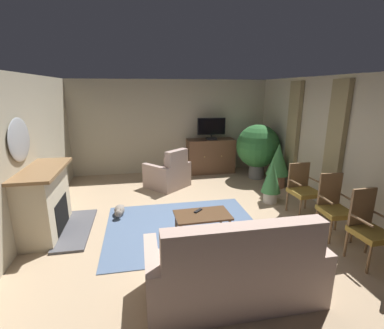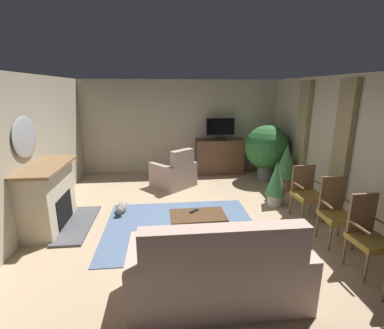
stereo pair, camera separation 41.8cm
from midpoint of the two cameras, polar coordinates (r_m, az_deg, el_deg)
ground_plane at (r=5.30m, az=2.54°, el=-11.63°), size 6.14×7.21×0.04m
wall_back at (r=8.13m, az=-0.82°, el=7.68°), size 6.14×0.10×2.62m
wall_left at (r=5.24m, az=-29.46°, el=1.51°), size 0.10×7.21×2.62m
wall_right_with_window at (r=5.96m, az=30.67°, el=2.79°), size 0.10×7.21×2.62m
curtain_panel_near at (r=5.85m, az=30.11°, el=3.99°), size 0.10×0.44×2.20m
curtain_panel_far at (r=7.10m, az=23.14°, el=6.44°), size 0.10×0.44×2.20m
rug_central at (r=5.07m, az=0.18°, el=-12.58°), size 2.66×2.17×0.01m
fireplace at (r=5.37m, az=-24.97°, el=-6.18°), size 0.97×1.48×1.13m
wall_mirror_oval at (r=5.20m, az=-28.86°, el=4.86°), size 0.06×0.82×0.68m
tv_cabinet at (r=8.11m, az=7.03°, el=1.49°), size 1.34×0.57×0.98m
television at (r=7.91m, az=7.31°, el=7.28°), size 0.79×0.20×0.61m
coffee_table at (r=4.51m, az=3.86°, el=-10.82°), size 0.88×0.55×0.45m
tv_remote at (r=4.58m, az=3.08°, el=-9.44°), size 0.16×0.15×0.02m
sofa_floral at (r=3.41m, az=9.27°, el=-21.17°), size 2.00×0.85×1.07m
armchair_angled_to_table at (r=6.97m, az=-1.84°, el=-2.00°), size 1.21×1.21×0.97m
side_chair_mid_row at (r=4.55m, az=34.38°, el=-11.48°), size 0.45×0.48×1.03m
side_chair_beside_plant at (r=5.07m, az=29.23°, el=-8.12°), size 0.45×0.50×1.03m
side_chair_tucked_against_wall at (r=5.75m, az=24.21°, el=-4.99°), size 0.51×0.52×0.98m
potted_plant_small_fern_corner at (r=6.10m, az=18.59°, el=-3.27°), size 0.41×0.41×0.94m
potted_plant_on_hearth_side at (r=7.65m, az=16.47°, el=3.16°), size 1.15×1.15×1.46m
potted_plant_leafy_by_curtain at (r=7.11m, az=20.18°, el=-0.09°), size 0.55×0.55×1.10m
cat at (r=5.68m, az=-12.12°, el=-8.68°), size 0.20×0.66×0.21m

